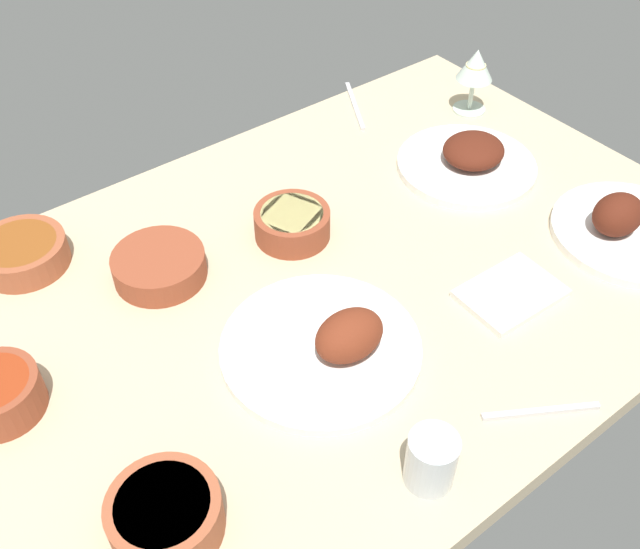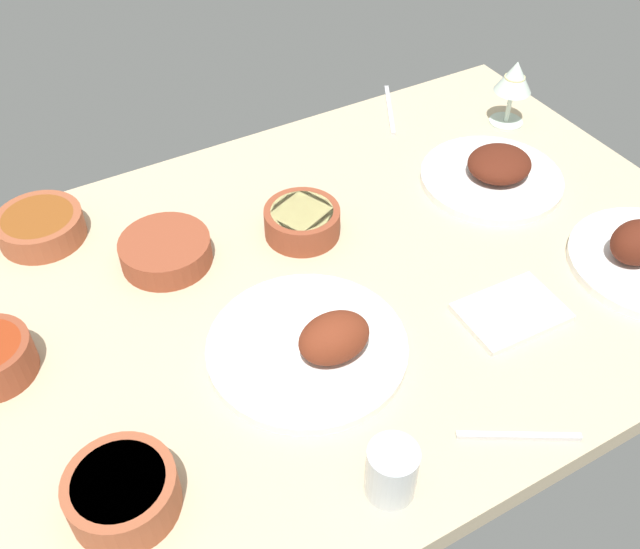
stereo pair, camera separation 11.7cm
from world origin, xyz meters
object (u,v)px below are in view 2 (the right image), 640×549
Objects in this scene: plate_near_viewer at (315,345)px; spoon_loose at (390,110)px; wine_glass at (514,80)px; water_tumbler at (392,471)px; bowl_soup at (40,226)px; bowl_potatoes at (302,221)px; fork_loose at (519,436)px; plate_center_main at (494,173)px; bowl_cream at (166,250)px; bowl_pasta at (122,492)px; folded_napkin at (511,312)px.

plate_near_viewer reaches higher than spoon_loose.
wine_glass reaches higher than water_tumbler.
water_tumbler reaches higher than bowl_soup.
plate_near_viewer is 2.27× the size of bowl_potatoes.
plate_near_viewer is 2.14× the size of wine_glass.
fork_loose is at bearing 173.41° from water_tumbler.
plate_center_main is at bearing -157.95° from plate_near_viewer.
plate_near_viewer reaches higher than fork_loose.
plate_center_main reaches higher than bowl_cream.
water_tumbler is 0.43× the size of spoon_loose.
bowl_cream is 23.31cm from bowl_soup.
bowl_pasta is 0.91× the size of bowl_cream.
bowl_potatoes is 38.34cm from folded_napkin.
plate_center_main is 1.81× the size of bowl_soup.
spoon_loose is at bearing -132.62° from plate_near_viewer.
bowl_pasta reaches higher than bowl_potatoes.
bowl_soup is at bearing -28.18° from bowl_potatoes.
bowl_soup is at bearing -94.01° from bowl_pasta.
bowl_potatoes is at bearing -114.61° from plate_near_viewer.
wine_glass is 0.74× the size of spoon_loose.
wine_glass reaches higher than bowl_potatoes.
wine_glass is at bearing 81.90° from fork_loose.
bowl_soup is 95.11cm from wine_glass.
water_tumbler is at bearing 110.13° from bowl_soup.
folded_napkin reaches higher than fork_loose.
plate_near_viewer is at bearing 166.30° from spoon_loose.
bowl_pasta is 0.98× the size of wine_glass.
bowl_potatoes is at bearing 168.06° from bowl_cream.
plate_near_viewer is 3.66× the size of water_tumbler.
plate_center_main is 23.03cm from wine_glass.
bowl_pasta reaches higher than bowl_soup.
plate_center_main reaches higher than bowl_pasta.
wine_glass is (-54.42, -10.29, 7.09)cm from bowl_potatoes.
bowl_pasta reaches higher than fork_loose.
plate_center_main is 34.80cm from folded_napkin.
plate_center_main reaches higher than fork_loose.
bowl_soup is at bearing -58.51° from plate_near_viewer.
water_tumbler is at bearing 154.53° from bowl_pasta.
plate_near_viewer is 24.22cm from water_tumbler.
water_tumbler is (52.76, 44.31, 2.05)cm from plate_center_main.
bowl_cream is at bearing -42.12° from folded_napkin.
wine_glass is (-98.11, -45.09, 6.68)cm from bowl_pasta.
folded_napkin is 22.63cm from fork_loose.
bowl_potatoes is 0.83× the size of folded_napkin.
spoon_loose is at bearing -105.61° from folded_napkin.
fork_loose is (-48.84, 16.35, -2.85)cm from bowl_pasta.
bowl_soup reaches higher than bowl_cream.
bowl_pasta is at bearing 24.68° from wine_glass.
bowl_potatoes is 0.89× the size of bowl_soup.
plate_center_main is 39.03cm from bowl_potatoes.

